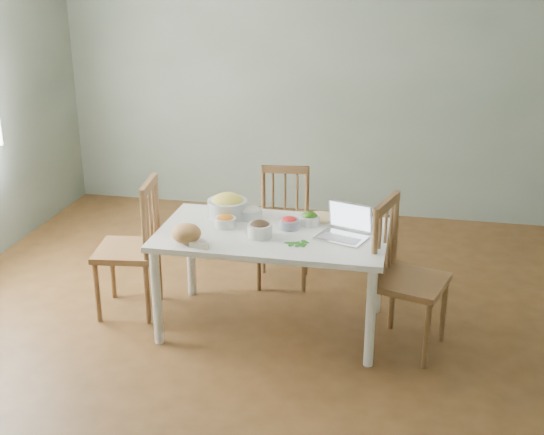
% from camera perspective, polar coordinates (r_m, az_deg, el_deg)
% --- Properties ---
extents(floor, '(5.00, 5.00, 0.00)m').
position_cam_1_polar(floor, '(4.82, -0.41, -9.42)').
color(floor, '#452A12').
rests_on(floor, ground).
extents(wall_back, '(5.00, 0.00, 2.70)m').
position_cam_1_polar(wall_back, '(6.72, 4.08, 11.47)').
color(wall_back, gray).
rests_on(wall_back, ground).
extents(wall_front, '(5.00, 0.00, 2.70)m').
position_cam_1_polar(wall_front, '(2.10, -15.12, -10.66)').
color(wall_front, gray).
rests_on(wall_front, ground).
extents(dining_table, '(1.49, 0.84, 0.70)m').
position_cam_1_polar(dining_table, '(4.77, 0.00, -5.05)').
color(dining_table, white).
rests_on(dining_table, floor).
extents(chair_far, '(0.43, 0.41, 0.89)m').
position_cam_1_polar(chair_far, '(5.37, 0.90, -0.91)').
color(chair_far, brown).
rests_on(chair_far, floor).
extents(chair_left, '(0.46, 0.48, 0.97)m').
position_cam_1_polar(chair_left, '(5.03, -11.59, -2.34)').
color(chair_left, brown).
rests_on(chair_left, floor).
extents(chair_right, '(0.52, 0.54, 0.98)m').
position_cam_1_polar(chair_right, '(4.54, 11.11, -4.81)').
color(chair_right, brown).
rests_on(chair_right, floor).
extents(bread_boule, '(0.19, 0.19, 0.12)m').
position_cam_1_polar(bread_boule, '(4.47, -6.88, -1.27)').
color(bread_boule, tan).
rests_on(bread_boule, dining_table).
extents(butter_stick, '(0.13, 0.06, 0.03)m').
position_cam_1_polar(butter_stick, '(4.40, -5.88, -2.22)').
color(butter_stick, beige).
rests_on(butter_stick, dining_table).
extents(bowl_squash, '(0.34, 0.34, 0.16)m').
position_cam_1_polar(bowl_squash, '(4.88, -3.59, 0.98)').
color(bowl_squash, yellow).
rests_on(bowl_squash, dining_table).
extents(bowl_carrot, '(0.19, 0.19, 0.08)m').
position_cam_1_polar(bowl_carrot, '(4.71, -3.78, -0.27)').
color(bowl_carrot, orange).
rests_on(bowl_carrot, dining_table).
extents(bowl_onion, '(0.18, 0.18, 0.09)m').
position_cam_1_polar(bowl_onion, '(4.85, -1.74, 0.41)').
color(bowl_onion, beige).
rests_on(bowl_onion, dining_table).
extents(bowl_mushroom, '(0.19, 0.19, 0.10)m').
position_cam_1_polar(bowl_mushroom, '(4.53, -0.99, -0.92)').
color(bowl_mushroom, black).
rests_on(bowl_mushroom, dining_table).
extents(bowl_redpep, '(0.14, 0.14, 0.08)m').
position_cam_1_polar(bowl_redpep, '(4.67, 1.39, -0.42)').
color(bowl_redpep, red).
rests_on(bowl_redpep, dining_table).
extents(bowl_broccoli, '(0.17, 0.17, 0.08)m').
position_cam_1_polar(bowl_broccoli, '(4.74, 3.03, -0.08)').
color(bowl_broccoli, black).
rests_on(bowl_broccoli, dining_table).
extents(flatbread, '(0.25, 0.25, 0.02)m').
position_cam_1_polar(flatbread, '(4.86, 3.92, -0.00)').
color(flatbread, beige).
rests_on(flatbread, dining_table).
extents(basil_bunch, '(0.17, 0.17, 0.02)m').
position_cam_1_polar(basil_bunch, '(4.44, 1.92, -2.00)').
color(basil_bunch, '#235E24').
rests_on(basil_bunch, dining_table).
extents(laptop, '(0.37, 0.33, 0.21)m').
position_cam_1_polar(laptop, '(4.50, 5.64, -0.46)').
color(laptop, silver).
rests_on(laptop, dining_table).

